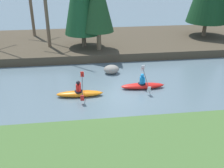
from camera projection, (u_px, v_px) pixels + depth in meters
name	position (u px, v px, depth m)	size (l,w,h in m)	color
ground_plane	(115.00, 96.00, 15.57)	(90.00, 90.00, 0.00)	slate
riverbank_far	(100.00, 42.00, 24.49)	(44.00, 9.15, 0.66)	#473D2D
conifer_tree_mid_left	(98.00, 1.00, 19.92)	(2.42, 2.42, 6.22)	#7A664C
bare_tree_mid_downstream	(46.00, 7.00, 20.90)	(3.82, 3.78, 6.96)	brown
kayaker_lead	(143.00, 85.00, 16.37)	(2.78, 2.06, 1.20)	red
kayaker_middle	(80.00, 93.00, 15.41)	(2.78, 2.07, 1.20)	orange
boulder_midstream	(111.00, 69.00, 18.52)	(1.08, 0.85, 0.61)	gray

